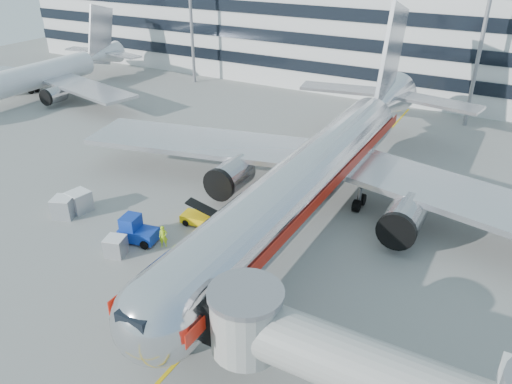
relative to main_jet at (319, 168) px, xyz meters
The scene contains 12 objects.
ground 12.46m from the main_jet, 90.00° to the right, with size 180.00×180.00×0.00m, color gray.
lead_in_line 4.57m from the main_jet, 90.00° to the right, with size 0.25×70.00×0.01m, color yellow.
main_jet is the anchor object (origin of this frame).
terminal 46.36m from the main_jet, 90.00° to the left, with size 150.00×24.25×15.60m.
light_mast_centre 33.08m from the main_jet, 75.20° to the left, with size 2.40×1.20×25.45m.
second_jet 52.04m from the main_jet, 167.71° to the left, with size 38.21×36.52×12.04m.
belt_loader 10.71m from the main_jet, 135.51° to the right, with size 4.60×2.07×2.16m.
baggage_tug 16.25m from the main_jet, 132.17° to the right, with size 3.24×2.36×2.23m.
cargo_container_left 22.57m from the main_jet, 147.95° to the right, with size 2.26×2.26×1.84m.
cargo_container_right 21.53m from the main_jet, 150.60° to the right, with size 2.01×2.01×1.87m.
cargo_container_front 18.08m from the main_jet, 127.49° to the right, with size 1.79×1.79×1.54m.
ramp_worker 14.45m from the main_jet, 126.20° to the right, with size 0.67×0.44×1.83m, color #A7DA16.
Camera 1 is at (14.40, -25.14, 22.28)m, focal length 35.00 mm.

